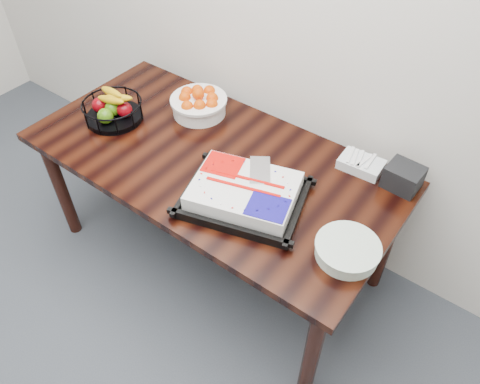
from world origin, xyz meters
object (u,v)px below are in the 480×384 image
Objects in this scene: table at (212,170)px; napkin_box at (403,177)px; cake_tray at (244,193)px; tangerine_bowl at (199,100)px; plate_stack at (347,250)px; fruit_basket at (113,109)px.

napkin_box is at bearing 23.63° from table.
napkin_box is (0.50, 0.49, 0.01)m from cake_tray.
tangerine_bowl is 1.13m from plate_stack.
table is 11.91× the size of napkin_box.
tangerine_bowl reaches higher than fruit_basket.
tangerine_bowl reaches higher than cake_tray.
napkin_box is (0.01, 0.49, 0.02)m from plate_stack.
napkin_box reaches higher than plate_stack.
plate_stack is (1.06, -0.38, -0.05)m from tangerine_bowl.
tangerine_bowl is 0.97× the size of fruit_basket.
napkin_box is at bearing 16.67° from fruit_basket.
tangerine_bowl is 1.95× the size of napkin_box.
napkin_box is at bearing 44.36° from cake_tray.
plate_stack is at bearing -3.02° from fruit_basket.
napkin_box is (1.39, 0.42, -0.01)m from fruit_basket.
fruit_basket is at bearing 175.24° from cake_tray.
fruit_basket is at bearing -163.33° from napkin_box.
table is 0.40m from tangerine_bowl.
plate_stack is at bearing -10.08° from table.
napkin_box reaches higher than cake_tray.
tangerine_bowl is at bearing 43.81° from fruit_basket.
table is at bearing 6.45° from fruit_basket.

